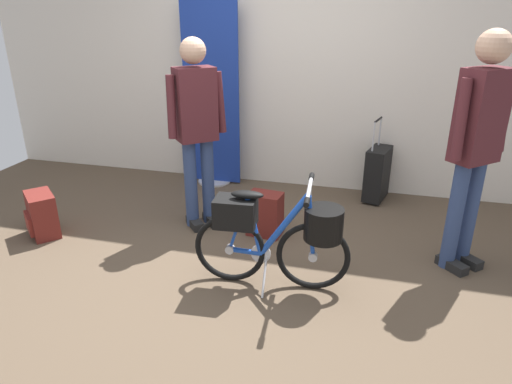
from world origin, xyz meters
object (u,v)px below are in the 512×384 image
object	(u,v)px
folding_bike_foreground	(278,233)
floor_banner_stand	(212,105)
visitor_near_wall	(197,124)
backpack_on_floor	(265,214)
visitor_browsing	(477,140)
handbag_on_floor	(42,215)
rolling_suitcase	(377,173)

from	to	relation	value
folding_bike_foreground	floor_banner_stand	bearing A→B (deg)	121.52
floor_banner_stand	visitor_near_wall	world-z (taller)	floor_banner_stand
floor_banner_stand	backpack_on_floor	distance (m)	1.52
visitor_near_wall	visitor_browsing	world-z (taller)	visitor_browsing
floor_banner_stand	folding_bike_foreground	size ratio (longest dim) A/B	1.75
handbag_on_floor	visitor_near_wall	bearing A→B (deg)	24.22
visitor_browsing	handbag_on_floor	distance (m)	3.46
visitor_browsing	handbag_on_floor	size ratio (longest dim) A/B	4.51
folding_bike_foreground	backpack_on_floor	bearing A→B (deg)	109.86
floor_banner_stand	folding_bike_foreground	distance (m)	2.17
visitor_browsing	backpack_on_floor	distance (m)	1.71
folding_bike_foreground	rolling_suitcase	world-z (taller)	rolling_suitcase
floor_banner_stand	folding_bike_foreground	xyz separation A→B (m)	(1.11, -1.81, -0.45)
handbag_on_floor	backpack_on_floor	bearing A→B (deg)	15.04
floor_banner_stand	handbag_on_floor	world-z (taller)	floor_banner_stand
folding_bike_foreground	backpack_on_floor	world-z (taller)	folding_bike_foreground
handbag_on_floor	floor_banner_stand	bearing A→B (deg)	57.69
backpack_on_floor	visitor_near_wall	bearing A→B (deg)	174.47
folding_bike_foreground	rolling_suitcase	xyz separation A→B (m)	(0.64, 1.74, -0.13)
folding_bike_foreground	handbag_on_floor	xyz separation A→B (m)	(-2.10, 0.24, -0.23)
visitor_near_wall	backpack_on_floor	world-z (taller)	visitor_near_wall
handbag_on_floor	visitor_browsing	bearing A→B (deg)	6.50
floor_banner_stand	backpack_on_floor	world-z (taller)	floor_banner_stand
floor_banner_stand	handbag_on_floor	bearing A→B (deg)	-122.31
visitor_near_wall	visitor_browsing	distance (m)	2.13
rolling_suitcase	handbag_on_floor	world-z (taller)	rolling_suitcase
handbag_on_floor	rolling_suitcase	bearing A→B (deg)	28.76
visitor_near_wall	rolling_suitcase	bearing A→B (deg)	32.18
folding_bike_foreground	rolling_suitcase	distance (m)	1.86
visitor_browsing	handbag_on_floor	xyz separation A→B (m)	(-3.35, -0.38, -0.80)
floor_banner_stand	backpack_on_floor	xyz separation A→B (m)	(0.84, -1.07, -0.68)
folding_bike_foreground	visitor_near_wall	xyz separation A→B (m)	(-0.87, 0.79, 0.50)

